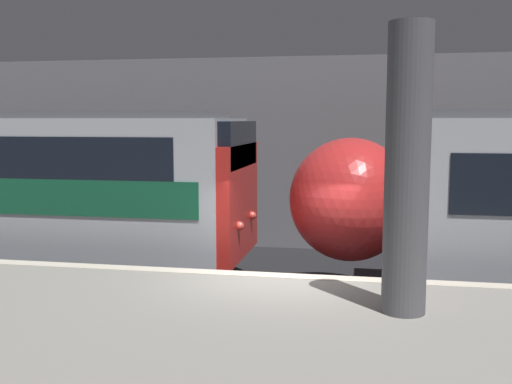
% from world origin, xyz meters
% --- Properties ---
extents(ground_plane, '(120.00, 120.00, 0.00)m').
position_xyz_m(ground_plane, '(0.00, 0.00, 0.00)').
color(ground_plane, black).
extents(platform, '(40.00, 5.11, 1.14)m').
position_xyz_m(platform, '(0.00, -2.56, 0.56)').
color(platform, gray).
rests_on(platform, ground).
extents(station_rear_barrier, '(50.00, 0.15, 5.33)m').
position_xyz_m(station_rear_barrier, '(0.00, 7.17, 2.67)').
color(station_rear_barrier, gray).
rests_on(station_rear_barrier, ground).
extents(support_pillar_near, '(0.57, 0.57, 3.69)m').
position_xyz_m(support_pillar_near, '(1.82, -1.65, 2.97)').
color(support_pillar_near, '#56565B').
rests_on(support_pillar_near, platform).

